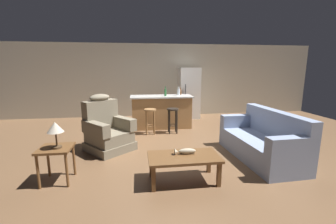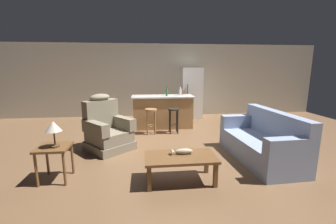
{
  "view_description": "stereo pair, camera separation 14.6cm",
  "coord_description": "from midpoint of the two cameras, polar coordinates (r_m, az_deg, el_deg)",
  "views": [
    {
      "loc": [
        -0.71,
        -5.14,
        1.76
      ],
      "look_at": [
        -0.01,
        -0.1,
        0.75
      ],
      "focal_mm": 24.0,
      "sensor_mm": 36.0,
      "label": 1
    },
    {
      "loc": [
        -0.57,
        -5.16,
        1.76
      ],
      "look_at": [
        -0.01,
        -0.1,
        0.75
      ],
      "focal_mm": 24.0,
      "sensor_mm": 36.0,
      "label": 2
    }
  ],
  "objects": [
    {
      "name": "ground_plane",
      "position": [
        5.48,
        -0.86,
        -7.51
      ],
      "size": [
        12.0,
        12.0,
        0.0
      ],
      "color": "brown"
    },
    {
      "name": "kitchen_island",
      "position": [
        6.66,
        -2.32,
        0.11
      ],
      "size": [
        1.8,
        0.7,
        0.95
      ],
      "color": "#9E7042",
      "rests_on": "ground_plane"
    },
    {
      "name": "bottle_short_amber",
      "position": [
        6.84,
        2.57,
        5.07
      ],
      "size": [
        0.06,
        0.06,
        0.21
      ],
      "color": "brown",
      "rests_on": "kitchen_island"
    },
    {
      "name": "bar_stool_right",
      "position": [
        6.07,
        0.52,
        -1.02
      ],
      "size": [
        0.32,
        0.32,
        0.68
      ],
      "color": "black",
      "rests_on": "ground_plane"
    },
    {
      "name": "couch",
      "position": [
        4.77,
        22.11,
        -6.93
      ],
      "size": [
        0.93,
        1.94,
        0.94
      ],
      "rotation": [
        0.0,
        0.0,
        3.19
      ],
      "color": "#8493B2",
      "rests_on": "ground_plane"
    },
    {
      "name": "recliner_near_lamp",
      "position": [
        5.07,
        -16.02,
        -4.53
      ],
      "size": [
        1.18,
        1.18,
        1.2
      ],
      "rotation": [
        0.0,
        0.0,
        -0.86
      ],
      "color": "#756B56",
      "rests_on": "ground_plane"
    },
    {
      "name": "back_wall",
      "position": [
        8.31,
        -3.6,
        8.02
      ],
      "size": [
        12.0,
        0.05,
        2.6
      ],
      "color": "#A89E89",
      "rests_on": "ground_plane"
    },
    {
      "name": "bottle_tall_green",
      "position": [
        6.5,
        -1.32,
        5.01
      ],
      "size": [
        0.06,
        0.06,
        0.28
      ],
      "color": "#2D6B38",
      "rests_on": "kitchen_island"
    },
    {
      "name": "coffee_table",
      "position": [
        3.56,
        2.81,
        -11.87
      ],
      "size": [
        1.1,
        0.6,
        0.42
      ],
      "color": "brown",
      "rests_on": "ground_plane"
    },
    {
      "name": "table_lamp",
      "position": [
        3.78,
        -27.71,
        -3.72
      ],
      "size": [
        0.24,
        0.24,
        0.41
      ],
      "color": "#4C3823",
      "rests_on": "end_table"
    },
    {
      "name": "fish_figurine",
      "position": [
        3.59,
        3.16,
        -9.96
      ],
      "size": [
        0.34,
        0.1,
        0.1
      ],
      "color": "#4C3823",
      "rests_on": "coffee_table"
    },
    {
      "name": "end_table",
      "position": [
        3.94,
        -27.55,
        -9.33
      ],
      "size": [
        0.48,
        0.48,
        0.56
      ],
      "color": "brown",
      "rests_on": "ground_plane"
    },
    {
      "name": "bottle_wine_dark",
      "position": [
        6.75,
        2.1,
        5.15
      ],
      "size": [
        0.09,
        0.09,
        0.26
      ],
      "color": "silver",
      "rests_on": "kitchen_island"
    },
    {
      "name": "refrigerator",
      "position": [
        7.94,
        4.76,
        4.82
      ],
      "size": [
        0.7,
        0.69,
        1.76
      ],
      "color": "white",
      "rests_on": "ground_plane"
    },
    {
      "name": "bar_stool_left",
      "position": [
        6.02,
        -5.24,
        -1.19
      ],
      "size": [
        0.32,
        0.32,
        0.68
      ],
      "color": "olive",
      "rests_on": "ground_plane"
    }
  ]
}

